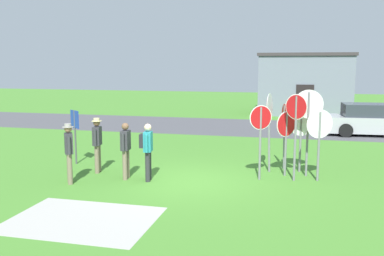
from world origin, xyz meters
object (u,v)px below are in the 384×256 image
object	(u,v)px
stop_sign_nearest	(269,118)
person_in_blue	(97,142)
person_holding_notes	(147,148)
stop_sign_leaning_left	(296,122)
person_in_teal	(126,148)
stop_sign_leaning_right	(319,132)
stop_sign_rear_left	(308,117)
stop_sign_center_cluster	(286,132)
info_panel_leftmost	(75,127)
stop_sign_rear_right	(261,129)
stop_sign_tallest	(301,131)
person_with_sunhat	(69,150)
stop_sign_low_front	(285,125)
parked_car_on_street	(371,121)

from	to	relation	value
stop_sign_nearest	person_in_blue	bearing A→B (deg)	-165.30
person_holding_notes	stop_sign_leaning_left	bearing A→B (deg)	13.63
person_in_teal	stop_sign_leaning_right	bearing A→B (deg)	11.54
stop_sign_rear_left	person_holding_notes	world-z (taller)	stop_sign_rear_left
stop_sign_leaning_left	stop_sign_center_cluster	xyz separation A→B (m)	(-0.27, 0.52, -0.38)
stop_sign_center_cluster	info_panel_leftmost	xyz separation A→B (m)	(-7.02, -0.09, -0.08)
stop_sign_rear_right	person_holding_notes	distance (m)	3.35
person_in_blue	person_holding_notes	world-z (taller)	person_in_blue
stop_sign_tallest	info_panel_leftmost	size ratio (longest dim) A/B	1.05
person_holding_notes	person_with_sunhat	bearing A→B (deg)	-158.86
stop_sign_center_cluster	person_holding_notes	size ratio (longest dim) A/B	1.18
person_in_blue	person_holding_notes	distance (m)	1.93
stop_sign_low_front	person_in_blue	size ratio (longest dim) A/B	1.24
stop_sign_leaning_left	person_in_blue	bearing A→B (deg)	-175.53
stop_sign_rear_right	person_in_blue	xyz separation A→B (m)	(-5.04, -0.34, -0.53)
stop_sign_tallest	stop_sign_rear_right	bearing A→B (deg)	-133.00
stop_sign_leaning_right	person_with_sunhat	bearing A→B (deg)	-164.11
stop_sign_center_cluster	stop_sign_low_front	world-z (taller)	stop_sign_low_front
stop_sign_tallest	person_with_sunhat	size ratio (longest dim) A/B	1.12
stop_sign_rear_right	stop_sign_low_front	world-z (taller)	stop_sign_rear_right
stop_sign_low_front	person_with_sunhat	size ratio (longest dim) A/B	1.24
person_with_sunhat	stop_sign_low_front	bearing A→B (deg)	28.20
stop_sign_nearest	stop_sign_low_front	world-z (taller)	stop_sign_nearest
stop_sign_leaning_right	person_in_teal	world-z (taller)	stop_sign_leaning_right
stop_sign_center_cluster	person_in_teal	bearing A→B (deg)	-162.04
parked_car_on_street	stop_sign_rear_left	bearing A→B (deg)	-110.15
stop_sign_rear_right	person_holding_notes	world-z (taller)	stop_sign_rear_right
parked_car_on_street	stop_sign_low_front	world-z (taller)	stop_sign_low_front
person_with_sunhat	stop_sign_nearest	bearing A→B (deg)	26.49
stop_sign_leaning_right	person_with_sunhat	world-z (taller)	stop_sign_leaning_right
stop_sign_leaning_left	person_holding_notes	size ratio (longest dim) A/B	1.51
stop_sign_center_cluster	person_in_teal	size ratio (longest dim) A/B	1.18
person_with_sunhat	person_holding_notes	xyz separation A→B (m)	(2.08, 0.80, -0.00)
person_holding_notes	person_in_teal	size ratio (longest dim) A/B	1.00
stop_sign_leaning_right	info_panel_leftmost	bearing A→B (deg)	178.09
person_holding_notes	person_in_teal	bearing A→B (deg)	176.88
parked_car_on_street	stop_sign_tallest	xyz separation A→B (m)	(-3.37, -8.17, 0.63)
parked_car_on_street	stop_sign_low_front	xyz separation A→B (m)	(-3.88, -7.93, 0.78)
stop_sign_tallest	person_in_teal	size ratio (longest dim) A/B	1.15
stop_sign_low_front	info_panel_leftmost	distance (m)	7.01
stop_sign_rear_left	stop_sign_tallest	size ratio (longest dim) A/B	1.36
stop_sign_leaning_left	person_in_teal	bearing A→B (deg)	-168.67
parked_car_on_street	info_panel_leftmost	xyz separation A→B (m)	(-10.83, -8.86, 0.59)
stop_sign_center_cluster	info_panel_leftmost	bearing A→B (deg)	-179.24
stop_sign_rear_left	stop_sign_tallest	distance (m)	0.73
person_in_teal	info_panel_leftmost	size ratio (longest dim) A/B	0.91
stop_sign_rear_right	stop_sign_tallest	size ratio (longest dim) A/B	1.15
stop_sign_tallest	person_with_sunhat	bearing A→B (deg)	-155.51
stop_sign_nearest	person_in_teal	world-z (taller)	stop_sign_nearest
stop_sign_tallest	stop_sign_rear_left	bearing A→B (deg)	-67.92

